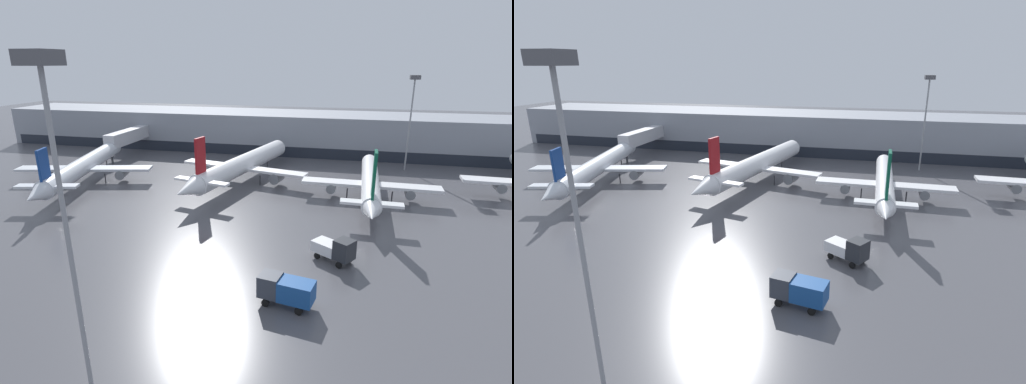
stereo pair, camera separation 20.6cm
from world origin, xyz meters
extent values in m
plane|color=#4C4C51|center=(0.00, 0.00, 0.00)|extent=(320.00, 320.00, 0.00)
cube|color=gray|center=(0.00, 62.00, 4.50)|extent=(160.00, 16.00, 9.00)
cube|color=#1E232D|center=(0.00, 53.95, 1.20)|extent=(156.80, 0.10, 2.40)
cube|color=#BCBCC1|center=(-42.28, 46.55, 4.60)|extent=(2.60, 14.90, 2.80)
cylinder|color=#3F4247|center=(-42.28, 39.70, 1.60)|extent=(0.44, 0.44, 3.20)
cylinder|color=white|center=(-11.47, 33.94, 3.17)|extent=(9.99, 30.35, 3.30)
cone|color=white|center=(-7.68, 50.52, 3.17)|extent=(3.87, 4.24, 3.14)
cone|color=white|center=(-15.41, 16.72, 3.17)|extent=(4.00, 5.49, 2.97)
cube|color=white|center=(-11.64, 33.20, 2.51)|extent=(23.90, 7.89, 0.44)
cube|color=white|center=(-14.58, 20.32, 3.50)|extent=(9.19, 3.46, 0.35)
cube|color=maroon|center=(-14.58, 20.32, 7.15)|extent=(0.88, 2.38, 5.98)
cylinder|color=slate|center=(-18.17, 34.69, 1.52)|extent=(2.41, 3.22, 1.82)
cylinder|color=slate|center=(-5.11, 31.71, 1.52)|extent=(2.41, 3.22, 1.82)
cylinder|color=#2D2D33|center=(-9.27, 43.57, 0.84)|extent=(0.20, 0.20, 1.69)
cylinder|color=#2D2D33|center=(-15.54, 33.31, 0.84)|extent=(0.20, 0.20, 1.69)
cylinder|color=#2D2D33|center=(-8.08, 31.61, 0.84)|extent=(0.20, 0.20, 1.69)
cylinder|color=silver|center=(-39.23, 26.92, 3.08)|extent=(10.37, 30.75, 2.97)
cone|color=silver|center=(-43.37, 43.52, 3.08)|extent=(3.52, 3.85, 2.82)
cone|color=silver|center=(-34.95, 9.75, 3.08)|extent=(3.67, 4.96, 2.67)
cube|color=silver|center=(-39.04, 26.17, 2.49)|extent=(23.67, 8.70, 0.44)
cube|color=silver|center=(-35.78, 13.11, 3.38)|extent=(9.13, 3.84, 0.35)
cube|color=navy|center=(-35.78, 13.11, 6.43)|extent=(1.02, 2.77, 4.93)
cylinder|color=slate|center=(-45.46, 24.57, 1.59)|extent=(2.40, 3.68, 1.63)
cylinder|color=slate|center=(-32.62, 27.77, 1.59)|extent=(2.40, 3.68, 1.63)
cylinder|color=#2D2D33|center=(-41.67, 36.68, 0.87)|extent=(0.20, 0.20, 1.74)
cylinder|color=#2D2D33|center=(-42.52, 24.51, 0.87)|extent=(0.20, 0.20, 1.74)
cylinder|color=#2D2D33|center=(-35.19, 26.34, 0.87)|extent=(0.20, 0.20, 1.74)
cylinder|color=slate|center=(30.11, 33.27, 2.04)|extent=(1.59, 3.52, 1.46)
cylinder|color=white|center=(10.32, 28.63, 2.97)|extent=(3.14, 25.72, 2.66)
cone|color=white|center=(10.60, 42.92, 2.97)|extent=(2.58, 2.97, 2.52)
cone|color=white|center=(10.04, 13.80, 2.97)|extent=(2.47, 4.03, 2.39)
cube|color=white|center=(10.31, 27.98, 2.44)|extent=(21.10, 3.28, 0.44)
cube|color=white|center=(10.10, 16.82, 3.23)|extent=(8.03, 1.76, 0.35)
cube|color=#0C5138|center=(10.10, 16.82, 6.94)|extent=(0.41, 2.60, 6.35)
cylinder|color=slate|center=(4.42, 28.10, 1.63)|extent=(1.52, 3.19, 1.46)
cylinder|color=slate|center=(16.20, 27.87, 1.63)|extent=(1.52, 3.19, 1.46)
cylinder|color=#2D2D33|center=(10.48, 36.97, 0.89)|extent=(0.20, 0.20, 1.77)
cylinder|color=#2D2D33|center=(6.93, 27.41, 0.89)|extent=(0.20, 0.20, 1.77)
cylinder|color=#2D2D33|center=(13.67, 27.28, 0.89)|extent=(0.20, 0.20, 1.77)
cube|color=#19478C|center=(3.22, -3.53, 1.63)|extent=(3.37, 2.57, 1.86)
cube|color=#333842|center=(0.79, -3.10, 1.70)|extent=(2.19, 2.25, 2.01)
cylinder|color=black|center=(0.56, -3.99, 0.35)|extent=(0.73, 0.37, 0.70)
cylinder|color=black|center=(0.89, -2.17, 0.35)|extent=(0.73, 0.37, 0.70)
cylinder|color=black|center=(3.58, -4.54, 0.35)|extent=(0.73, 0.37, 0.70)
cylinder|color=black|center=(3.91, -2.72, 0.35)|extent=(0.73, 0.37, 0.70)
cube|color=silver|center=(5.13, 6.61, 1.31)|extent=(3.52, 3.28, 1.22)
cube|color=#26282D|center=(7.06, 5.34, 1.79)|extent=(2.54, 2.59, 2.18)
cylinder|color=black|center=(7.62, 6.07, 0.35)|extent=(0.72, 0.59, 0.70)
cylinder|color=black|center=(6.61, 4.53, 0.35)|extent=(0.72, 0.59, 0.70)
cylinder|color=black|center=(5.21, 7.66, 0.35)|extent=(0.72, 0.59, 0.70)
cylinder|color=black|center=(4.20, 6.12, 0.35)|extent=(0.72, 0.59, 0.70)
cylinder|color=gray|center=(17.81, 48.37, 8.75)|extent=(0.30, 0.30, 17.49)
cube|color=#4C4C51|center=(17.81, 48.37, 17.89)|extent=(1.80, 1.80, 0.80)
cylinder|color=gray|center=(-8.86, -15.64, 10.24)|extent=(0.30, 0.30, 20.48)
cube|color=#4C4C51|center=(-8.86, -15.64, 20.88)|extent=(1.80, 1.80, 0.80)
camera|label=1|loc=(6.84, -33.84, 20.68)|focal=28.00mm
camera|label=2|loc=(7.04, -33.79, 20.68)|focal=28.00mm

